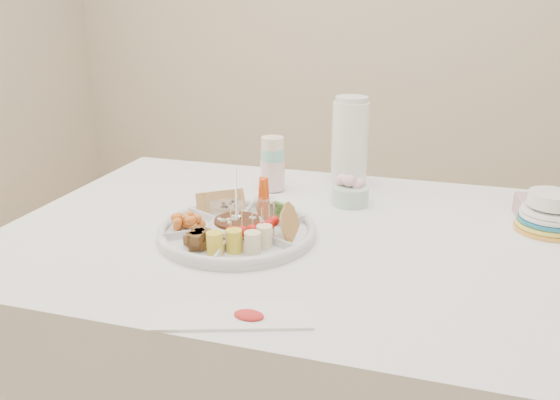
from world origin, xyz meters
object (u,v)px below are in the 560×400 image
(thermos, at_px, (350,142))
(plate_stack, at_px, (550,212))
(dining_table, at_px, (305,358))
(party_tray, at_px, (237,228))

(thermos, distance_m, plate_stack, 0.59)
(dining_table, bearing_deg, plate_stack, 16.84)
(dining_table, xyz_separation_m, party_tray, (-0.16, -0.08, 0.40))
(party_tray, relative_size, thermos, 1.33)
(dining_table, xyz_separation_m, plate_stack, (0.58, 0.18, 0.43))
(thermos, bearing_deg, dining_table, -95.63)
(dining_table, bearing_deg, thermos, 84.37)
(thermos, height_order, plate_stack, thermos)
(dining_table, relative_size, party_tray, 4.00)
(dining_table, height_order, party_tray, party_tray)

